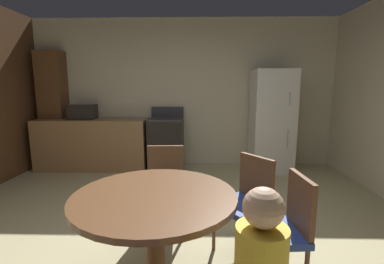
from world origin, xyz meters
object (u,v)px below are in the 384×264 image
dining_table (155,216)px  chair_east (284,226)px  chair_northeast (247,198)px  refrigerator (271,121)px  oven_range (166,143)px  microwave (83,112)px  chair_north (165,183)px

dining_table → chair_east: chair_east is taller
chair_northeast → chair_east: same height
chair_northeast → refrigerator: bearing=-145.6°
refrigerator → chair_northeast: 2.61m
oven_range → dining_table: (0.28, -3.04, 0.13)m
microwave → dining_table: 3.54m
chair_north → refrigerator: bearing=139.4°
refrigerator → chair_east: bearing=-102.7°
chair_east → dining_table: bearing=-0.0°
refrigerator → dining_table: bearing=-117.7°
microwave → dining_table: bearing=-59.8°
microwave → chair_east: microwave is taller
refrigerator → microwave: bearing=179.1°
chair_northeast → oven_range: bearing=-104.6°
microwave → oven_range: bearing=0.1°
refrigerator → chair_northeast: bearing=-108.9°
refrigerator → chair_east: 3.01m
refrigerator → microwave: 3.34m
oven_range → refrigerator: refrigerator is taller
oven_range → chair_northeast: oven_range is taller
dining_table → chair_north: bearing=92.7°
oven_range → microwave: bearing=-179.9°
dining_table → chair_north: chair_north is taller
oven_range → chair_northeast: size_ratio=1.26×
chair_north → chair_northeast: size_ratio=1.00×
refrigerator → chair_north: bearing=-127.9°
chair_north → microwave: bearing=-143.6°
refrigerator → chair_northeast: refrigerator is taller
chair_northeast → chair_east: bearing=73.8°
dining_table → chair_north: (-0.04, 0.91, -0.10)m
chair_north → chair_northeast: (0.78, -0.37, 0.00)m
oven_range → refrigerator: bearing=-1.7°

